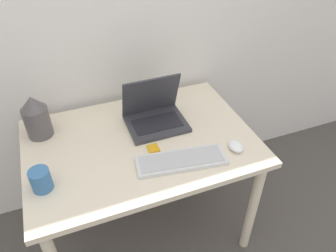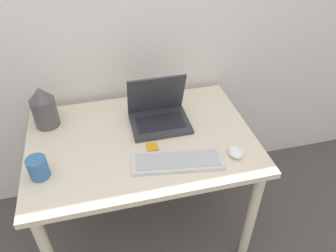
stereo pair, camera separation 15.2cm
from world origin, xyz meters
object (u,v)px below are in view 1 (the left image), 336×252
Objects in this scene: laptop at (154,114)px; keyboard at (181,160)px; mouse at (236,146)px; vase at (36,117)px; mp3_player at (153,148)px; mug at (41,180)px.

keyboard is at bearing -87.43° from laptop.
vase reaches higher than mouse.
mouse is (0.29, -0.34, -0.03)m from laptop.
keyboard is 4.87× the size of mouse.
mp3_player is (-0.09, 0.13, -0.01)m from keyboard.
laptop reaches higher than mp3_player.
mp3_player is 0.51m from mug.
laptop reaches higher than mug.
mp3_player is at bearing 6.92° from mug.
mug is at bearing -92.91° from vase.
laptop is 5.36× the size of mp3_player.
keyboard is 0.16m from mp3_player.
vase is 0.37m from mug.
laptop is 3.41× the size of mouse.
vase is at bearing 143.15° from keyboard.
mouse is 1.57× the size of mp3_player.
laptop is at bearing 24.05° from mug.
laptop is at bearing 92.57° from keyboard.
laptop reaches higher than keyboard.
mouse is 0.39× the size of vase.
keyboard is 7.67× the size of mp3_player.
mp3_player is at bearing 125.63° from keyboard.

